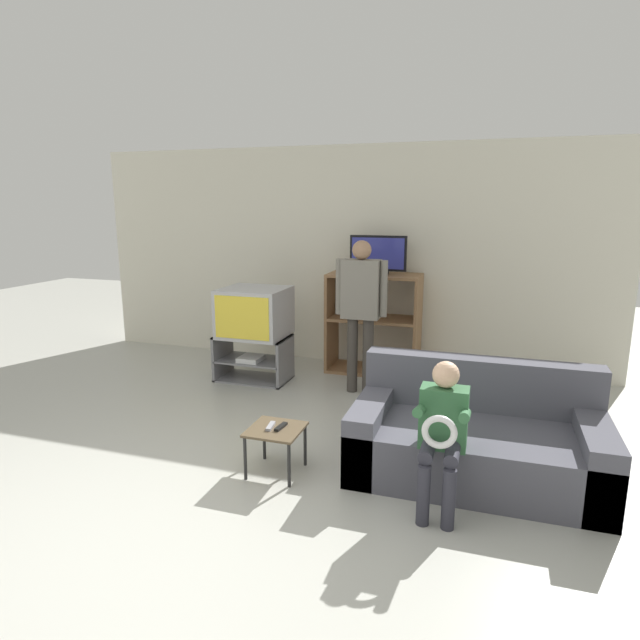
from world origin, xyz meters
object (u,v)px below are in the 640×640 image
at_px(media_shelf, 374,322).
at_px(couch, 476,440).
at_px(tv_stand, 253,358).
at_px(television_flat, 378,256).
at_px(remote_control_black, 281,427).
at_px(person_seated_child, 442,426).
at_px(person_standing_adult, 361,302).
at_px(snack_table, 276,434).
at_px(remote_control_white, 271,426).
at_px(television_main, 255,312).

distance_m(media_shelf, couch, 2.51).
distance_m(tv_stand, television_flat, 1.80).
xyz_separation_m(television_flat, remote_control_black, (-0.15, -2.55, -1.00)).
xyz_separation_m(tv_stand, couch, (2.43, -1.45, 0.01)).
bearing_deg(couch, person_seated_child, -110.67).
xyz_separation_m(media_shelf, remote_control_black, (-0.11, -2.58, -0.23)).
relative_size(tv_stand, person_standing_adult, 0.50).
xyz_separation_m(snack_table, couch, (1.38, 0.43, -0.03)).
height_order(media_shelf, remote_control_white, media_shelf).
bearing_deg(tv_stand, television_flat, 28.78).
xyz_separation_m(television_flat, person_seated_child, (0.99, -2.67, -0.80)).
relative_size(media_shelf, person_standing_adult, 0.73).
xyz_separation_m(tv_stand, person_standing_adult, (1.22, -0.03, 0.71)).
distance_m(television_main, remote_control_black, 2.21).
bearing_deg(television_main, remote_control_black, -60.52).
bearing_deg(tv_stand, person_seated_child, -41.67).
distance_m(television_flat, person_standing_adult, 0.81).
bearing_deg(remote_control_black, television_main, 126.04).
height_order(media_shelf, person_standing_adult, person_standing_adult).
xyz_separation_m(television_flat, snack_table, (-0.19, -2.57, -1.06)).
distance_m(television_flat, remote_control_white, 2.76).
bearing_deg(person_seated_child, couch, 69.33).
relative_size(television_main, television_flat, 1.08).
xyz_separation_m(television_main, person_standing_adult, (1.20, -0.04, 0.19)).
relative_size(remote_control_black, couch, 0.08).
xyz_separation_m(television_flat, remote_control_white, (-0.23, -2.56, -1.00)).
relative_size(couch, person_seated_child, 1.80).
xyz_separation_m(tv_stand, remote_control_black, (1.09, -1.87, 0.11)).
distance_m(television_flat, person_seated_child, 2.96).
height_order(television_main, couch, television_main).
relative_size(tv_stand, couch, 0.46).
height_order(snack_table, couch, couch).
height_order(television_main, remote_control_white, television_main).
xyz_separation_m(snack_table, person_seated_child, (1.18, -0.10, 0.26)).
bearing_deg(television_main, snack_table, -61.54).
relative_size(media_shelf, person_seated_child, 1.20).
relative_size(remote_control_black, person_standing_adult, 0.09).
height_order(remote_control_black, person_seated_child, person_seated_child).
bearing_deg(television_main, couch, -31.38).
distance_m(television_flat, snack_table, 2.78).
distance_m(remote_control_black, remote_control_white, 0.08).
bearing_deg(couch, tv_stand, 149.16).
relative_size(media_shelf, couch, 0.66).
xyz_separation_m(couch, person_seated_child, (-0.20, -0.53, 0.30)).
bearing_deg(remote_control_black, person_seated_child, 0.64).
distance_m(remote_control_black, person_seated_child, 1.17).
height_order(media_shelf, snack_table, media_shelf).
xyz_separation_m(remote_control_white, person_seated_child, (1.22, -0.11, 0.21)).
bearing_deg(person_seated_child, television_flat, 110.38).
bearing_deg(media_shelf, remote_control_white, -94.14).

